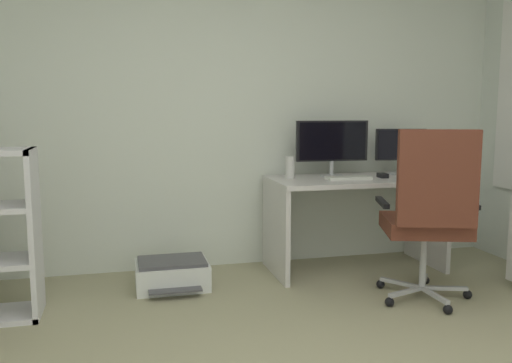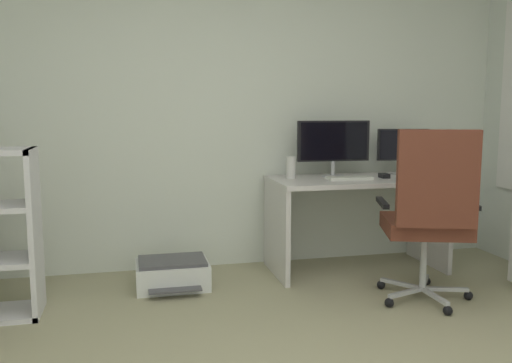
# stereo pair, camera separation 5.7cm
# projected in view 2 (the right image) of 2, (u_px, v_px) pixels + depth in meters

# --- Properties ---
(wall_back) EXTENTS (4.87, 0.10, 2.63)m
(wall_back) POSITION_uv_depth(u_px,v_px,m) (208.00, 101.00, 4.24)
(wall_back) COLOR silver
(wall_back) RESTS_ON ground
(desk) EXTENTS (1.31, 0.65, 0.73)m
(desk) POSITION_uv_depth(u_px,v_px,m) (356.00, 203.00, 4.19)
(desk) COLOR silver
(desk) RESTS_ON ground
(monitor_main) EXTENTS (0.58, 0.18, 0.44)m
(monitor_main) POSITION_uv_depth(u_px,v_px,m) (333.00, 143.00, 4.21)
(monitor_main) COLOR #B2B5B7
(monitor_main) RESTS_ON desk
(monitor_secondary) EXTENTS (0.41, 0.18, 0.37)m
(monitor_secondary) POSITION_uv_depth(u_px,v_px,m) (403.00, 148.00, 4.35)
(monitor_secondary) COLOR #B2B5B7
(monitor_secondary) RESTS_ON desk
(keyboard) EXTENTS (0.34, 0.14, 0.02)m
(keyboard) POSITION_uv_depth(u_px,v_px,m) (350.00, 178.00, 4.08)
(keyboard) COLOR silver
(keyboard) RESTS_ON desk
(computer_mouse) EXTENTS (0.07, 0.10, 0.03)m
(computer_mouse) POSITION_uv_depth(u_px,v_px,m) (384.00, 176.00, 4.16)
(computer_mouse) COLOR black
(computer_mouse) RESTS_ON desk
(desktop_speaker) EXTENTS (0.07, 0.07, 0.17)m
(desktop_speaker) POSITION_uv_depth(u_px,v_px,m) (291.00, 168.00, 4.11)
(desktop_speaker) COLOR silver
(desktop_speaker) RESTS_ON desk
(office_chair) EXTENTS (0.67, 0.67, 1.13)m
(office_chair) POSITION_uv_depth(u_px,v_px,m) (430.00, 211.00, 3.41)
(office_chair) COLOR #B7BABC
(office_chair) RESTS_ON ground
(printer) EXTENTS (0.50, 0.45, 0.20)m
(printer) POSITION_uv_depth(u_px,v_px,m) (172.00, 274.00, 3.81)
(printer) COLOR white
(printer) RESTS_ON ground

